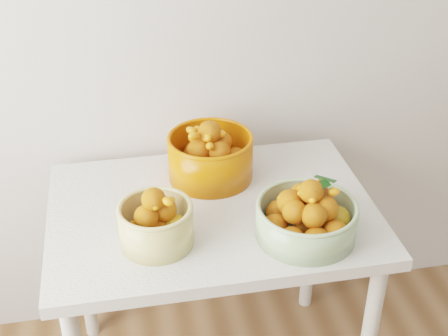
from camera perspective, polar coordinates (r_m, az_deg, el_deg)
The scene contains 4 objects.
table at distance 1.98m, azimuth -1.07°, elevation -5.89°, with size 1.00×0.70×0.75m.
bowl_cream at distance 1.76m, azimuth -6.23°, elevation -5.00°, with size 0.24×0.24×0.18m.
bowl_green at distance 1.79m, azimuth 7.62°, elevation -4.44°, with size 0.38×0.38×0.19m.
bowl_orange at distance 2.03m, azimuth -1.24°, elevation 1.15°, with size 0.31×0.31×0.20m.
Camera 1 is at (-0.68, 0.05, 1.86)m, focal length 50.00 mm.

